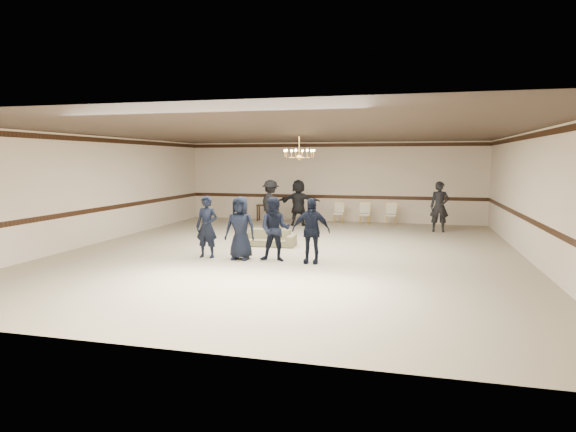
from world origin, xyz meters
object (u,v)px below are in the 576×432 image
at_px(banquet_chair_mid, 364,214).
at_px(boy_d, 311,231).
at_px(settee, 267,238).
at_px(adult_right, 440,207).
at_px(chandelier, 299,146).
at_px(boy_b, 240,228).
at_px(banquet_chair_left, 339,213).
at_px(adult_mid, 299,203).
at_px(boy_c, 275,229).
at_px(banquet_chair_right, 391,215).
at_px(adult_left, 271,204).
at_px(console_table, 267,213).
at_px(boy_a, 207,227).

bearing_deg(banquet_chair_mid, boy_d, -97.56).
distance_m(settee, adult_right, 6.50).
height_order(settee, banquet_chair_mid, banquet_chair_mid).
bearing_deg(settee, adult_right, 37.85).
bearing_deg(chandelier, settee, -167.92).
xyz_separation_m(boy_b, settee, (0.10, 2.03, -0.55)).
bearing_deg(boy_d, banquet_chair_mid, 84.50).
height_order(boy_d, banquet_chair_left, boy_d).
bearing_deg(settee, banquet_chair_mid, 65.07).
bearing_deg(adult_right, banquet_chair_mid, 154.52).
height_order(boy_b, adult_right, adult_right).
bearing_deg(banquet_chair_mid, settee, -116.17).
relative_size(adult_mid, banquet_chair_left, 2.09).
xyz_separation_m(boy_c, adult_mid, (-0.91, 6.54, 0.08)).
relative_size(settee, banquet_chair_right, 1.96).
height_order(boy_c, banquet_chair_right, boy_c).
bearing_deg(adult_left, settee, 150.99).
bearing_deg(adult_right, adult_mid, 174.97).
height_order(boy_c, banquet_chair_mid, boy_c).
distance_m(adult_left, adult_right, 6.01).
xyz_separation_m(adult_right, banquet_chair_left, (-3.68, 1.25, -0.46)).
bearing_deg(chandelier, adult_mid, 103.11).
height_order(chandelier, console_table, chandelier).
height_order(boy_c, settee, boy_c).
relative_size(adult_right, banquet_chair_mid, 2.09).
bearing_deg(settee, boy_b, -94.37).
bearing_deg(adult_mid, boy_d, 103.29).
height_order(boy_a, adult_mid, adult_mid).
height_order(boy_c, adult_right, adult_right).
bearing_deg(boy_a, adult_mid, 83.54).
bearing_deg(boy_c, boy_b, 175.96).
relative_size(adult_mid, banquet_chair_right, 2.09).
relative_size(boy_c, adult_mid, 0.90).
xyz_separation_m(settee, adult_left, (-1.01, 3.81, 0.64)).
relative_size(boy_a, adult_right, 0.90).
distance_m(settee, banquet_chair_mid, 5.84).
bearing_deg(banquet_chair_right, console_table, -178.41).
relative_size(adult_right, banquet_chair_left, 2.09).
bearing_deg(chandelier, adult_left, 117.77).
bearing_deg(boy_a, chandelier, 50.76).
relative_size(settee, banquet_chair_mid, 1.96).
distance_m(boy_b, adult_left, 5.91).
bearing_deg(banquet_chair_right, adult_left, -156.38).
distance_m(boy_d, banquet_chair_mid, 7.42).
bearing_deg(console_table, banquet_chair_left, -2.19).
bearing_deg(boy_a, console_table, 96.52).
height_order(banquet_chair_mid, banquet_chair_right, same).
bearing_deg(banquet_chair_left, adult_left, -146.52).
bearing_deg(banquet_chair_mid, banquet_chair_left, 177.13).
relative_size(boy_c, banquet_chair_mid, 1.89).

